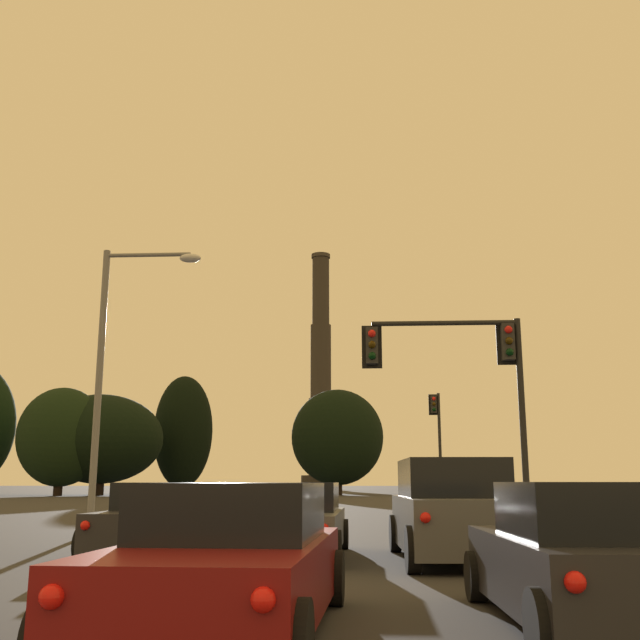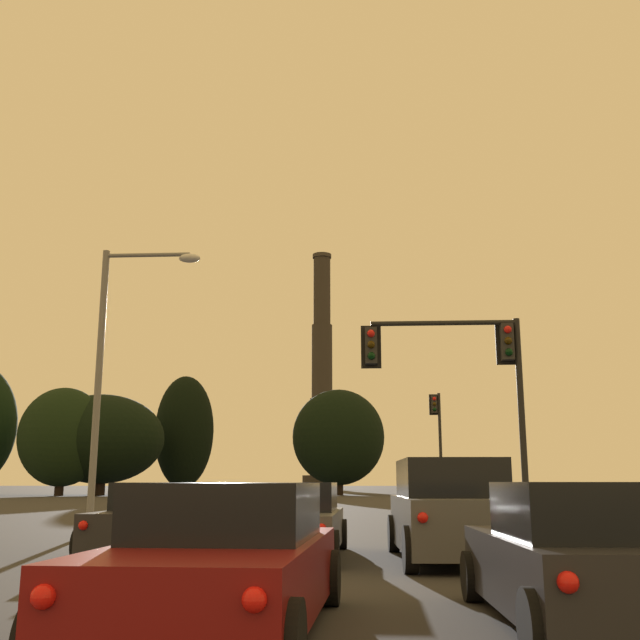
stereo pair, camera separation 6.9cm
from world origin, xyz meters
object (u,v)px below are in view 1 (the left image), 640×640
at_px(sedan_center_lane_second, 230,563).
at_px(traffic_light_overhead_right, 468,369).
at_px(sedan_center_lane_front, 295,522).
at_px(suv_right_lane_front, 452,511).
at_px(sedan_left_lane_front, 161,520).
at_px(street_lamp, 116,355).
at_px(traffic_light_far_right, 437,432).
at_px(smokestack, 321,394).
at_px(hatchback_right_lane_second, 587,560).

height_order(sedan_center_lane_second, traffic_light_overhead_right, traffic_light_overhead_right).
bearing_deg(sedan_center_lane_front, suv_right_lane_front, -11.27).
bearing_deg(sedan_left_lane_front, street_lamp, 119.75).
xyz_separation_m(suv_right_lane_front, traffic_light_far_right, (2.81, 30.69, 3.45)).
bearing_deg(traffic_light_far_right, street_lamp, -115.58).
distance_m(sedan_center_lane_front, traffic_light_far_right, 30.84).
bearing_deg(sedan_left_lane_front, sedan_center_lane_second, -70.37).
distance_m(sedan_center_lane_second, traffic_light_overhead_right, 14.69).
xyz_separation_m(suv_right_lane_front, smokestack, (-9.03, 120.03, 16.13)).
height_order(traffic_light_far_right, traffic_light_overhead_right, traffic_light_far_right).
xyz_separation_m(traffic_light_far_right, street_lamp, (-11.59, -24.21, 0.69)).
relative_size(traffic_light_overhead_right, street_lamp, 0.73).
distance_m(traffic_light_overhead_right, street_lamp, 10.10).
height_order(sedan_left_lane_front, street_lamp, street_lamp).
xyz_separation_m(sedan_left_lane_front, sedan_center_lane_second, (2.91, -8.34, 0.00)).
relative_size(sedan_center_lane_front, street_lamp, 0.58).
height_order(hatchback_right_lane_second, street_lamp, street_lamp).
height_order(sedan_left_lane_front, suv_right_lane_front, suv_right_lane_front).
height_order(sedan_left_lane_front, sedan_center_lane_front, same).
distance_m(hatchback_right_lane_second, sedan_center_lane_second, 3.59).
height_order(suv_right_lane_front, sedan_center_lane_front, suv_right_lane_front).
relative_size(sedan_center_lane_second, traffic_light_far_right, 0.71).
bearing_deg(hatchback_right_lane_second, sedan_left_lane_front, 128.45).
bearing_deg(sedan_left_lane_front, smokestack, 91.92).
bearing_deg(traffic_light_far_right, hatchback_right_lane_second, -93.43).
height_order(suv_right_lane_front, smokestack, smokestack).
xyz_separation_m(suv_right_lane_front, sedan_center_lane_front, (-3.01, 0.64, -0.23)).
bearing_deg(traffic_light_overhead_right, sedan_center_lane_front, -126.44).
bearing_deg(suv_right_lane_front, sedan_center_lane_second, -114.76).
relative_size(sedan_center_lane_second, smokestack, 0.11).
bearing_deg(traffic_light_overhead_right, street_lamp, -179.91).
bearing_deg(smokestack, hatchback_right_lane_second, -85.65).
xyz_separation_m(sedan_center_lane_front, smokestack, (-6.02, 119.39, 16.36)).
relative_size(sedan_center_lane_front, traffic_light_overhead_right, 0.79).
xyz_separation_m(sedan_center_lane_front, sedan_center_lane_second, (0.04, -7.64, 0.00)).
bearing_deg(smokestack, sedan_center_lane_front, -87.11).
height_order(sedan_center_lane_second, traffic_light_far_right, traffic_light_far_right).
bearing_deg(smokestack, sedan_center_lane_second, -87.27).
xyz_separation_m(traffic_light_far_right, smokestack, (-11.85, 89.34, 12.67)).
distance_m(sedan_center_lane_front, sedan_center_lane_second, 7.64).
distance_m(hatchback_right_lane_second, smokestack, 127.93).
distance_m(suv_right_lane_front, hatchback_right_lane_second, 6.52).
bearing_deg(sedan_left_lane_front, suv_right_lane_front, -12.41).
bearing_deg(hatchback_right_lane_second, smokestack, 93.23).
bearing_deg(suv_right_lane_front, sedan_left_lane_front, 165.41).
relative_size(hatchback_right_lane_second, sedan_center_lane_front, 0.88).
bearing_deg(sedan_center_lane_second, sedan_left_lane_front, 111.24).
bearing_deg(traffic_light_far_right, sedan_center_lane_front, -100.97).
xyz_separation_m(sedan_center_lane_second, traffic_light_overhead_right, (4.29, 13.50, 3.87)).
xyz_separation_m(sedan_center_lane_front, street_lamp, (-5.76, 5.85, 4.37)).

